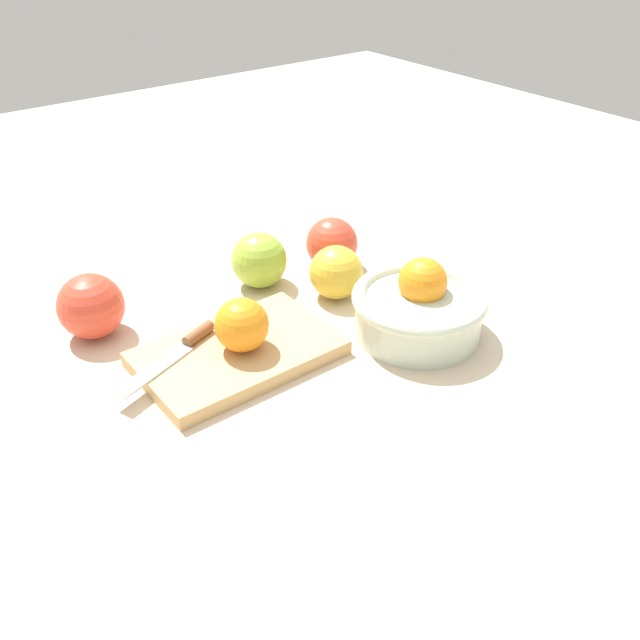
{
  "coord_description": "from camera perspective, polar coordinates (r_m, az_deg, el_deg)",
  "views": [
    {
      "loc": [
        0.39,
        0.62,
        0.49
      ],
      "look_at": [
        -0.03,
        0.06,
        0.04
      ],
      "focal_mm": 38.83,
      "sensor_mm": 36.0,
      "label": 1
    }
  ],
  "objects": [
    {
      "name": "ground_plane",
      "position": [
        0.88,
        -4.25,
        -1.16
      ],
      "size": [
        2.4,
        2.4,
        0.0
      ],
      "primitive_type": "plane",
      "color": "beige"
    },
    {
      "name": "bowl",
      "position": [
        0.87,
        8.15,
        1.0
      ],
      "size": [
        0.17,
        0.17,
        0.1
      ],
      "color": "beige",
      "rests_on": "ground_plane"
    },
    {
      "name": "cutting_board",
      "position": [
        0.84,
        -6.8,
        -2.75
      ],
      "size": [
        0.23,
        0.15,
        0.02
      ],
      "primitive_type": "cube",
      "rotation": [
        0.0,
        0.0,
        0.0
      ],
      "color": "tan",
      "rests_on": "ground_plane"
    },
    {
      "name": "orange_on_board",
      "position": [
        0.81,
        -6.48,
        -0.41
      ],
      "size": [
        0.06,
        0.06,
        0.06
      ],
      "primitive_type": "sphere",
      "color": "orange",
      "rests_on": "cutting_board"
    },
    {
      "name": "knife",
      "position": [
        0.83,
        -11.45,
        -2.34
      ],
      "size": [
        0.15,
        0.07,
        0.01
      ],
      "color": "silver",
      "rests_on": "cutting_board"
    },
    {
      "name": "apple_front_right",
      "position": [
        0.9,
        -18.37,
        1.09
      ],
      "size": [
        0.08,
        0.08,
        0.08
      ],
      "primitive_type": "sphere",
      "color": "#D6422D",
      "rests_on": "ground_plane"
    },
    {
      "name": "apple_front_left",
      "position": [
        1.02,
        0.98,
        6.33
      ],
      "size": [
        0.08,
        0.08,
        0.08
      ],
      "primitive_type": "sphere",
      "color": "#D6422D",
      "rests_on": "ground_plane"
    },
    {
      "name": "apple_front_left_2",
      "position": [
        0.97,
        -5.04,
        4.93
      ],
      "size": [
        0.08,
        0.08,
        0.08
      ],
      "primitive_type": "sphere",
      "color": "#8EB738",
      "rests_on": "ground_plane"
    },
    {
      "name": "apple_mid_left",
      "position": [
        0.94,
        1.34,
        3.94
      ],
      "size": [
        0.07,
        0.07,
        0.07
      ],
      "primitive_type": "sphere",
      "color": "gold",
      "rests_on": "ground_plane"
    }
  ]
}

